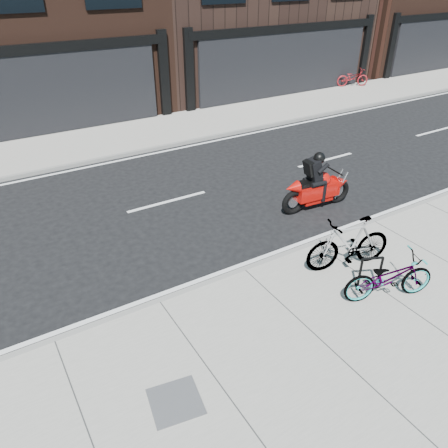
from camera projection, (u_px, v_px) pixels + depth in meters
ground at (201, 233)px, 10.94m from camera, size 120.00×120.00×0.00m
sidewalk_near at (346, 366)px, 7.22m from camera, size 60.00×6.00×0.13m
sidewalk_far at (104, 140)px, 16.61m from camera, size 60.00×3.50×0.13m
bike_rack at (370, 270)px, 8.63m from camera, size 0.43×0.23×0.78m
bicycle_front at (389, 277)px, 8.40m from camera, size 1.94×1.21×0.96m
bicycle_rear at (349, 243)px, 9.24m from camera, size 2.03×1.01×1.17m
motorcycle at (320, 185)px, 11.80m from camera, size 2.21×0.63×1.65m
bicycle_far at (353, 78)px, 23.65m from camera, size 1.83×1.23×0.91m
utility_grate at (175, 401)px, 6.55m from camera, size 0.86×0.86×0.02m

